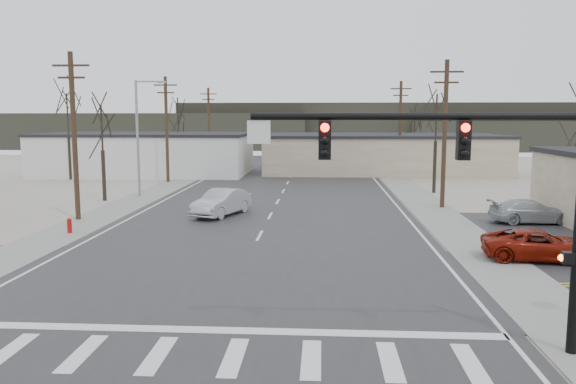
# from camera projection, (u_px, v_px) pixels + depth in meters

# --- Properties ---
(ground) EXTENTS (140.00, 140.00, 0.00)m
(ground) POSITION_uv_depth(u_px,v_px,m) (236.00, 280.00, 21.44)
(ground) COLOR #BABAB6
(ground) RESTS_ON ground
(main_road) EXTENTS (18.00, 110.00, 0.05)m
(main_road) POSITION_uv_depth(u_px,v_px,m) (272.00, 213.00, 36.28)
(main_road) COLOR #29292C
(main_road) RESTS_ON ground
(cross_road) EXTENTS (90.00, 10.00, 0.04)m
(cross_road) POSITION_uv_depth(u_px,v_px,m) (236.00, 280.00, 21.44)
(cross_road) COLOR #29292C
(cross_road) RESTS_ON ground
(sidewalk_left) EXTENTS (3.00, 90.00, 0.06)m
(sidewalk_left) POSITION_uv_depth(u_px,v_px,m) (136.00, 200.00, 41.86)
(sidewalk_left) COLOR gray
(sidewalk_left) RESTS_ON ground
(sidewalk_right) EXTENTS (3.00, 90.00, 0.06)m
(sidewalk_right) POSITION_uv_depth(u_px,v_px,m) (423.00, 203.00, 40.59)
(sidewalk_right) COLOR gray
(sidewalk_right) RESTS_ON ground
(traffic_signal_mast) EXTENTS (8.95, 0.43, 7.20)m
(traffic_signal_mast) POSITION_uv_depth(u_px,v_px,m) (506.00, 177.00, 14.21)
(traffic_signal_mast) COLOR black
(traffic_signal_mast) RESTS_ON ground
(fire_hydrant) EXTENTS (0.24, 0.24, 0.87)m
(fire_hydrant) POSITION_uv_depth(u_px,v_px,m) (69.00, 226.00, 29.91)
(fire_hydrant) COLOR #A50C0C
(fire_hydrant) RESTS_ON ground
(building_left_far) EXTENTS (22.30, 12.30, 4.50)m
(building_left_far) POSITION_uv_depth(u_px,v_px,m) (147.00, 153.00, 61.68)
(building_left_far) COLOR silver
(building_left_far) RESTS_ON ground
(building_right_far) EXTENTS (26.30, 14.30, 4.30)m
(building_right_far) POSITION_uv_depth(u_px,v_px,m) (381.00, 153.00, 64.09)
(building_right_far) COLOR #C8B499
(building_right_far) RESTS_ON ground
(upole_left_b) EXTENTS (2.20, 0.30, 10.00)m
(upole_left_b) POSITION_uv_depth(u_px,v_px,m) (74.00, 134.00, 33.32)
(upole_left_b) COLOR #402A1D
(upole_left_b) RESTS_ON ground
(upole_left_c) EXTENTS (2.20, 0.30, 10.00)m
(upole_left_c) POSITION_uv_depth(u_px,v_px,m) (167.00, 128.00, 53.11)
(upole_left_c) COLOR #402A1D
(upole_left_c) RESTS_ON ground
(upole_left_d) EXTENTS (2.20, 0.30, 10.00)m
(upole_left_d) POSITION_uv_depth(u_px,v_px,m) (209.00, 125.00, 72.90)
(upole_left_d) COLOR #402A1D
(upole_left_d) RESTS_ON ground
(upole_right_a) EXTENTS (2.20, 0.30, 10.00)m
(upole_right_a) POSITION_uv_depth(u_px,v_px,m) (445.00, 132.00, 37.87)
(upole_right_a) COLOR #402A1D
(upole_right_a) RESTS_ON ground
(upole_right_b) EXTENTS (2.20, 0.30, 10.00)m
(upole_right_b) POSITION_uv_depth(u_px,v_px,m) (400.00, 127.00, 59.64)
(upole_right_b) COLOR #402A1D
(upole_right_b) RESTS_ON ground
(streetlight_main) EXTENTS (2.40, 0.25, 9.00)m
(streetlight_main) POSITION_uv_depth(u_px,v_px,m) (140.00, 132.00, 43.19)
(streetlight_main) COLOR gray
(streetlight_main) RESTS_ON ground
(tree_left_near) EXTENTS (3.30, 3.30, 7.35)m
(tree_left_near) POSITION_uv_depth(u_px,v_px,m) (102.00, 130.00, 41.32)
(tree_left_near) COLOR #2E271C
(tree_left_near) RESTS_ON ground
(tree_right_mid) EXTENTS (3.74, 3.74, 8.33)m
(tree_right_mid) POSITION_uv_depth(u_px,v_px,m) (436.00, 121.00, 45.63)
(tree_right_mid) COLOR #2E271C
(tree_right_mid) RESTS_ON ground
(tree_left_far) EXTENTS (3.96, 3.96, 8.82)m
(tree_left_far) POSITION_uv_depth(u_px,v_px,m) (178.00, 117.00, 66.97)
(tree_left_far) COLOR #2E271C
(tree_left_far) RESTS_ON ground
(tree_right_far) EXTENTS (3.52, 3.52, 7.84)m
(tree_right_far) POSITION_uv_depth(u_px,v_px,m) (415.00, 122.00, 71.26)
(tree_right_far) COLOR #2E271C
(tree_right_far) RESTS_ON ground
(tree_left_mid) EXTENTS (3.96, 3.96, 8.82)m
(tree_left_mid) POSITION_uv_depth(u_px,v_px,m) (68.00, 116.00, 55.58)
(tree_left_mid) COLOR #2E271C
(tree_left_mid) RESTS_ON ground
(hill_left) EXTENTS (70.00, 18.00, 7.00)m
(hill_left) POSITION_uv_depth(u_px,v_px,m) (134.00, 131.00, 114.11)
(hill_left) COLOR #333026
(hill_left) RESTS_ON ground
(hill_center) EXTENTS (80.00, 18.00, 9.00)m
(hill_center) POSITION_uv_depth(u_px,v_px,m) (380.00, 126.00, 114.93)
(hill_center) COLOR #333026
(hill_center) RESTS_ON ground
(hill_right) EXTENTS (60.00, 18.00, 5.50)m
(hill_right) POSITION_uv_depth(u_px,v_px,m) (567.00, 136.00, 107.12)
(hill_right) COLOR #333026
(hill_right) RESTS_ON ground
(sedan_crossing) EXTENTS (3.38, 5.25, 1.63)m
(sedan_crossing) POSITION_uv_depth(u_px,v_px,m) (222.00, 202.00, 35.36)
(sedan_crossing) COLOR #9C9FA6
(sedan_crossing) RESTS_ON main_road
(car_far_a) EXTENTS (4.32, 6.21, 1.67)m
(car_far_a) POSITION_uv_depth(u_px,v_px,m) (308.00, 161.00, 69.25)
(car_far_a) COLOR black
(car_far_a) RESTS_ON main_road
(car_far_b) EXTENTS (1.86, 4.33, 1.46)m
(car_far_b) POSITION_uv_depth(u_px,v_px,m) (300.00, 156.00, 80.27)
(car_far_b) COLOR black
(car_far_b) RESTS_ON main_road
(car_parked_red) EXTENTS (4.93, 2.65, 1.32)m
(car_parked_red) POSITION_uv_depth(u_px,v_px,m) (539.00, 245.00, 24.26)
(car_parked_red) COLOR maroon
(car_parked_red) RESTS_ON parking_lot
(car_parked_silver) EXTENTS (4.81, 2.23, 1.36)m
(car_parked_silver) POSITION_uv_depth(u_px,v_px,m) (530.00, 211.00, 32.83)
(car_parked_silver) COLOR #9CA2A6
(car_parked_silver) RESTS_ON parking_lot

